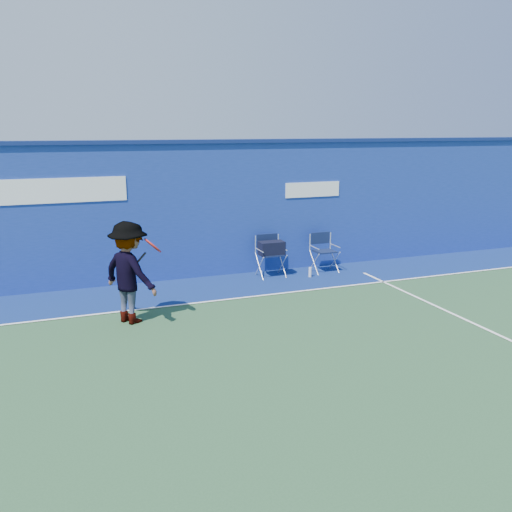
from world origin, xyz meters
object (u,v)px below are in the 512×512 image
object	(u,v)px
directors_chair_left	(271,260)
water_bottle	(310,272)
directors_chair_right	(324,260)
tennis_player	(130,272)

from	to	relation	value
directors_chair_left	water_bottle	size ratio (longest dim) A/B	4.11
directors_chair_right	tennis_player	xyz separation A→B (m)	(-4.75, -1.86, 0.61)
directors_chair_left	water_bottle	xyz separation A→B (m)	(0.81, -0.38, -0.28)
directors_chair_right	directors_chair_left	bearing A→B (deg)	177.82
directors_chair_left	directors_chair_right	xyz separation A→B (m)	(1.34, -0.05, -0.11)
water_bottle	tennis_player	distance (m)	4.56
directors_chair_right	tennis_player	distance (m)	5.14
directors_chair_right	water_bottle	world-z (taller)	directors_chair_right
directors_chair_right	water_bottle	xyz separation A→B (m)	(-0.52, -0.33, -0.17)
directors_chair_left	directors_chair_right	size ratio (longest dim) A/B	1.04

